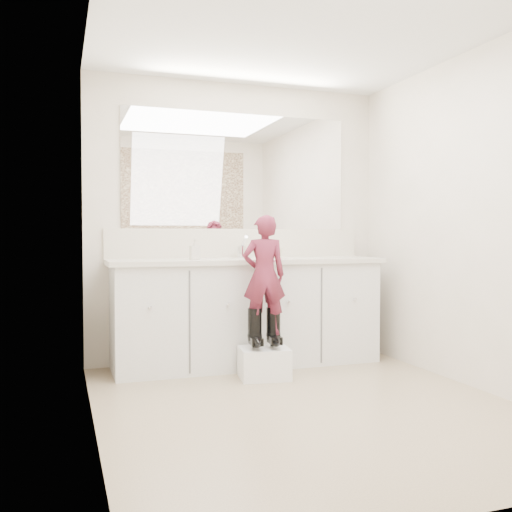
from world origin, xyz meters
name	(u,v)px	position (x,y,z in m)	size (l,w,h in m)	color
floor	(308,406)	(0.00, 0.00, 0.00)	(3.00, 3.00, 0.00)	#876F58
ceiling	(309,22)	(0.00, 0.00, 2.40)	(3.00, 3.00, 0.00)	white
wall_back	(237,222)	(0.00, 1.50, 1.20)	(2.60, 2.60, 0.00)	beige
wall_front	(472,203)	(0.00, -1.50, 1.20)	(2.60, 2.60, 0.00)	beige
wall_left	(93,214)	(-1.30, 0.00, 1.20)	(3.00, 3.00, 0.00)	beige
wall_right	(478,218)	(1.30, 0.00, 1.20)	(3.00, 3.00, 0.00)	beige
vanity_cabinet	(247,314)	(0.00, 1.23, 0.42)	(2.20, 0.55, 0.85)	silver
countertop	(248,261)	(0.00, 1.21, 0.87)	(2.28, 0.58, 0.04)	beige
backsplash	(238,243)	(0.00, 1.49, 1.02)	(2.28, 0.03, 0.25)	beige
mirror	(238,171)	(0.00, 1.49, 1.64)	(2.00, 0.02, 1.00)	white
dot_panel	(472,84)	(0.00, -1.49, 1.65)	(2.00, 0.01, 1.20)	#472819
faucet	(242,252)	(0.00, 1.38, 0.94)	(0.08, 0.08, 0.10)	silver
cup	(277,253)	(0.28, 1.26, 0.93)	(0.09, 0.09, 0.09)	beige
soap_bottle	(195,249)	(-0.46, 1.15, 0.97)	(0.07, 0.07, 0.16)	beige
step_stool	(264,363)	(-0.02, 0.75, 0.12)	(0.36, 0.30, 0.23)	white
boot_left	(255,328)	(-0.10, 0.75, 0.38)	(0.11, 0.20, 0.30)	black
boot_right	(273,327)	(0.05, 0.75, 0.38)	(0.11, 0.20, 0.30)	black
toddler	(264,275)	(-0.02, 0.75, 0.78)	(0.33, 0.22, 0.90)	#9F3150
toothbrush	(273,262)	(0.05, 0.75, 0.88)	(0.01, 0.01, 0.14)	#F45F93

